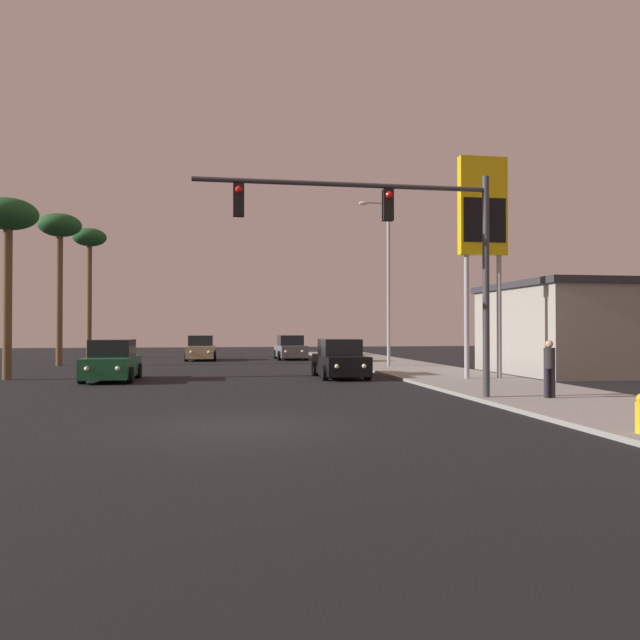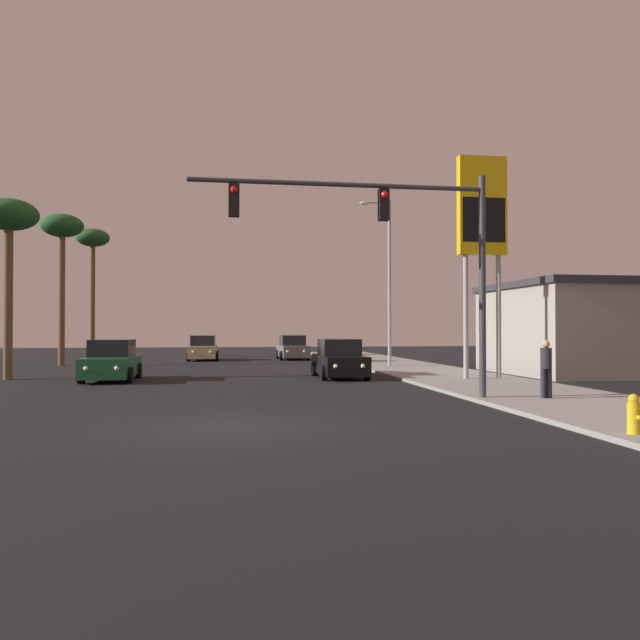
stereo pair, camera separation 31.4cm
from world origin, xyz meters
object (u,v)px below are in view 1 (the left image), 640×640
Objects in this scene: car_tan at (201,349)px; traffic_light_mast at (403,236)px; street_lamp at (386,274)px; car_green at (112,362)px; palm_tree_near at (8,223)px; pedestrian_on_sidewalk at (549,366)px; car_grey at (290,348)px; car_black at (340,360)px; palm_tree_mid at (60,234)px; palm_tree_far at (90,245)px; gas_station_sign at (483,218)px.

traffic_light_mast is (6.38, -25.66, 4.03)m from car_tan.
car_tan is at bearing 134.96° from street_lamp.
car_green is 7.35m from palm_tree_near.
pedestrian_on_sidewalk is (10.63, -26.17, 0.27)m from car_tan.
car_grey is 11.90m from street_lamp.
car_black is 10.66m from pedestrian_on_sidewalk.
traffic_light_mast is at bearing -55.09° from palm_tree_mid.
palm_tree_mid is (0.31, -10.00, -0.66)m from palm_tree_far.
palm_tree_far is at bearing -28.81° from car_tan.
pedestrian_on_sidewalk is at bearing 97.72° from car_grey.
palm_tree_mid is at bearing 164.75° from street_lamp.
palm_tree_mid is (-7.86, -5.26, 6.84)m from car_tan.
palm_tree_mid reaches higher than car_black.
palm_tree_far is (-18.32, 14.91, 3.15)m from street_lamp.
car_tan is 1.00× the size of car_grey.
traffic_light_mast is 0.96× the size of gas_station_sign.
car_black is at bearing -179.31° from car_green.
gas_station_sign is (14.90, -2.66, 5.86)m from car_green.
palm_tree_mid is at bearing 124.91° from traffic_light_mast.
palm_tree_near is (-7.52, -15.26, 5.79)m from car_tan.
car_black is 0.48× the size of street_lamp.
car_tan is at bearing 112.10° from pedestrian_on_sidewalk.
palm_tree_mid reaches higher than traffic_light_mast.
street_lamp reaches higher than palm_tree_mid.
gas_station_sign is (5.38, 6.59, 1.82)m from traffic_light_mast.
street_lamp reaches higher than car_black.
car_tan is at bearing -100.19° from car_green.
car_green and car_tan have the same top height.
gas_station_sign is (11.76, -19.07, 5.86)m from car_tan.
palm_tree_near is 10.06m from palm_tree_mid.
palm_tree_near is 0.80× the size of palm_tree_far.
car_green is 0.45× the size of palm_tree_far.
car_black is 16.55m from car_grey.
palm_tree_far reaches higher than traffic_light_mast.
palm_tree_far is at bearing 91.80° from palm_tree_mid.
car_grey is 0.57× the size of palm_tree_near.
palm_tree_far reaches higher than car_green.
gas_station_sign reaches higher than traffic_light_mast.
car_grey is at bearing 106.37° from gas_station_sign.
car_tan is 12.07m from palm_tree_far.
palm_tree_mid is at bearing 19.11° from car_grey.
gas_station_sign is (5.64, -19.21, 5.86)m from car_grey.
pedestrian_on_sidewalk is (4.26, -9.77, 0.27)m from car_black.
car_grey is 2.60× the size of pedestrian_on_sidewalk.
pedestrian_on_sidewalk reaches higher than car_black.
street_lamp reaches higher than pedestrian_on_sidewalk.
car_black is at bearing 153.69° from gas_station_sign.
car_black is at bearing 113.56° from pedestrian_on_sidewalk.
traffic_light_mast is 25.04m from palm_tree_mid.
palm_tree_far reaches higher than pedestrian_on_sidewalk.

